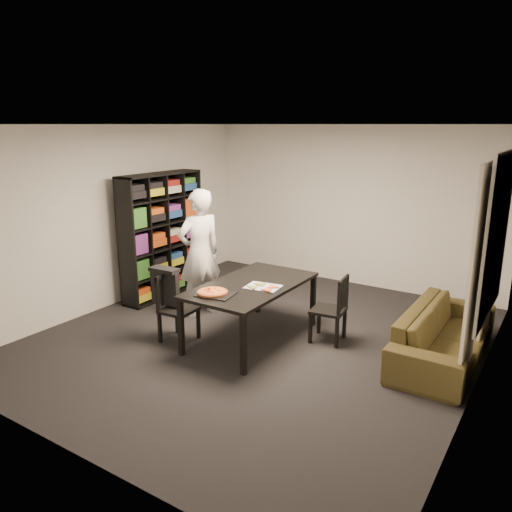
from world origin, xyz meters
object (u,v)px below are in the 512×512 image
Objects in this scene: bookshelf at (162,235)px; sofa at (444,334)px; chair_left at (173,303)px; baking_tray at (216,294)px; chair_right at (335,305)px; person at (200,253)px; pepperoni_pizza at (212,292)px; dining_table at (252,289)px.

sofa is at bearing 0.75° from bookshelf.
baking_tray is (0.69, -0.04, 0.25)m from chair_left.
chair_right is 2.00m from person.
bookshelf reaches higher than chair_right.
baking_tray is at bearing -96.12° from chair_left.
pepperoni_pizza is (-0.04, -0.00, 0.02)m from baking_tray.
bookshelf reaches higher than baking_tray.
baking_tray is at bearing -32.30° from bookshelf.
person reaches higher than pepperoni_pizza.
person reaches higher than dining_table.
sofa is at bearing -69.82° from chair_left.
bookshelf is at bearing 90.75° from sofa.
bookshelf is at bearing 147.02° from pepperoni_pizza.
baking_tray is (0.95, -0.88, -0.16)m from person.
bookshelf reaches higher than chair_left.
person is 3.28m from sofa.
pepperoni_pizza is at bearing -174.71° from baking_tray.
sofa is (2.94, 1.26, -0.19)m from chair_left.
person is at bearing 13.61° from chair_left.
dining_table is 1.13m from person.
baking_tray is (-0.12, -0.56, 0.07)m from dining_table.
bookshelf reaches higher than sofa.
bookshelf is 1.09m from person.
chair_left reaches higher than baking_tray.
chair_right is 2.39× the size of pepperoni_pizza.
bookshelf is 0.94× the size of sofa.
chair_left is 1.98m from chair_right.
dining_table is 0.98× the size of person.
sofa is (1.24, 0.26, -0.18)m from chair_right.
dining_table reaches higher than sofa.
bookshelf is 2.30m from pepperoni_pizza.
pepperoni_pizza is (1.93, -1.25, -0.20)m from bookshelf.
dining_table is 0.58m from baking_tray.
sofa is (2.29, 1.31, -0.46)m from pepperoni_pizza.
bookshelf is at bearing 147.70° from baking_tray.
dining_table is 2.06× the size of chair_left.
pepperoni_pizza reaches higher than sofa.
chair_right is at bearing 44.77° from pepperoni_pizza.
bookshelf is at bearing 161.88° from dining_table.
baking_tray is 0.20× the size of sofa.
person is (-0.25, 0.84, 0.41)m from chair_left.
baking_tray is 0.05m from pepperoni_pizza.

